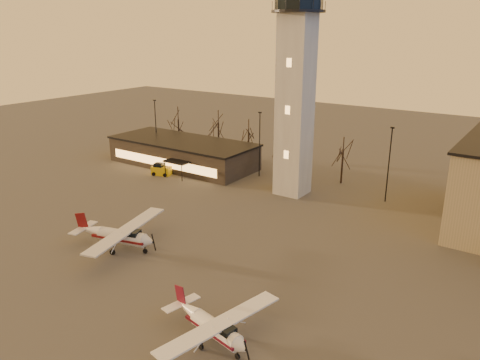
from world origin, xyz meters
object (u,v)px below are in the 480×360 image
object	(u,v)px
terminal	(183,153)
cessna_front	(217,333)
control_tower	(296,75)
service_cart	(161,171)
cessna_rear	(124,239)

from	to	relation	value
terminal	cessna_front	xyz separation A→B (m)	(33.55, -34.56, -1.13)
cessna_front	control_tower	bearing A→B (deg)	121.72
terminal	service_cart	world-z (taller)	terminal
cessna_rear	cessna_front	bearing A→B (deg)	-35.51
control_tower	cessna_rear	xyz separation A→B (m)	(-5.87, -25.75, -15.13)
cessna_front	service_cart	size ratio (longest dim) A/B	3.33
terminal	service_cart	size ratio (longest dim) A/B	7.77
terminal	cessna_rear	distance (m)	32.09
cessna_front	service_cart	bearing A→B (deg)	151.29
control_tower	service_cart	xyz separation A→B (m)	(-21.11, -4.28, -15.61)
cessna_front	cessna_rear	size ratio (longest dim) A/B	0.86
control_tower	cessna_rear	size ratio (longest dim) A/B	2.58
service_cart	control_tower	bearing A→B (deg)	-5.61
control_tower	terminal	xyz separation A→B (m)	(-21.99, 1.98, -14.17)
control_tower	service_cart	bearing A→B (deg)	-168.55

